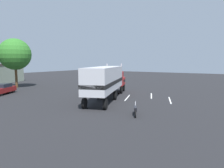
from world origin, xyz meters
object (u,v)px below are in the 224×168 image
Objects in this scene: motorcycle at (135,110)px; tree_center at (15,54)px; person_bystander at (95,88)px; parked_car at (2,89)px; semi_truck at (107,80)px.

tree_center is (5.94, 26.57, 5.61)m from motorcycle.
tree_center is at bearing 94.59° from person_bystander.
parked_car is 21.47m from motorcycle.
tree_center is (0.88, 20.34, 3.57)m from semi_truck.
tree_center is at bearing 42.49° from parked_car.
motorcycle is at bearing -90.96° from parked_car.
motorcycle is (-5.07, -6.24, -2.04)m from semi_truck.
motorcycle is at bearing -102.61° from tree_center.
person_bystander is (2.23, 3.44, -1.63)m from semi_truck.
tree_center reaches higher than semi_truck.
semi_truck is at bearing -123.02° from person_bystander.
semi_truck is 4.41m from person_bystander.
person_bystander is 0.18× the size of tree_center.
parked_car is at bearing 89.04° from motorcycle.
semi_truck is 16.03m from parked_car.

